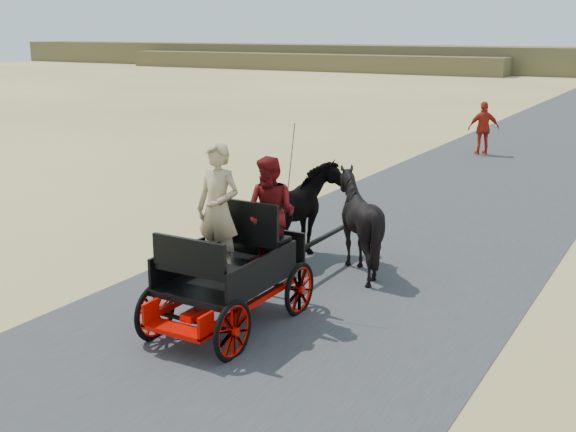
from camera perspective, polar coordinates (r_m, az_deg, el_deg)
The scene contains 9 objects.
ground at distance 8.56m, azimuth -9.13°, elevation -13.39°, with size 140.00×140.00×0.00m, color tan.
road at distance 8.55m, azimuth -9.14°, elevation -13.36°, with size 6.00×140.00×0.01m, color #38383A.
ridge_near at distance 72.78m, azimuth 1.26°, elevation 12.08°, with size 40.00×4.00×1.60m, color brown.
carriage at distance 10.03m, azimuth -4.59°, elevation -6.65°, with size 1.30×2.40×0.72m, color black, non-canonical shape.
horse_left at distance 12.60m, azimuth 1.00°, elevation 0.16°, with size 0.91×2.01×1.70m, color black.
horse_right at distance 12.12m, azimuth 5.56°, elevation -0.49°, with size 1.37×1.54×1.70m, color black.
driver_man at distance 9.80m, azimuth -5.54°, elevation 0.54°, with size 0.66×0.43×1.80m, color tan.
passenger_woman at distance 10.01m, azimuth -1.36°, elevation 0.24°, with size 0.77×0.60×1.58m, color #660C0F.
pedestrian at distance 24.33m, azimuth 15.20°, elevation 6.71°, with size 1.01×0.42×1.73m, color #B22414.
Camera 1 is at (4.86, -5.80, 3.99)m, focal length 45.00 mm.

